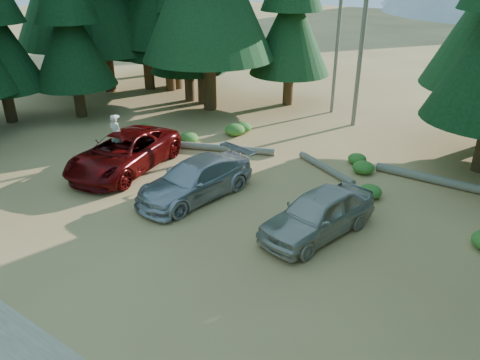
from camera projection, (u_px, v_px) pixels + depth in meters
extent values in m
plane|color=#996F41|center=(155.00, 235.00, 15.48)|extent=(160.00, 160.00, 0.00)
cylinder|color=#6D6857|center=(365.00, 9.00, 23.17)|extent=(0.24, 0.24, 12.00)
cylinder|color=#6D6857|center=(339.00, 24.00, 25.75)|extent=(0.20, 0.20, 10.00)
imported|color=#510707|center=(124.00, 152.00, 19.96)|extent=(3.66, 6.11, 1.59)
imported|color=#A9ABB1|center=(195.00, 180.00, 17.69)|extent=(2.70, 5.19, 1.44)
imported|color=#AEAB9B|center=(318.00, 214.00, 15.26)|extent=(2.74, 4.73, 1.51)
imported|color=beige|center=(116.00, 134.00, 20.20)|extent=(0.69, 0.51, 1.73)
cylinder|color=white|center=(115.00, 116.00, 19.91)|extent=(0.36, 0.36, 0.04)
cylinder|color=#6D6857|center=(227.00, 148.00, 22.09)|extent=(4.34, 2.09, 0.33)
cylinder|color=#6D6857|center=(326.00, 168.00, 20.09)|extent=(3.31, 1.82, 0.29)
cylinder|color=#6D6857|center=(444.00, 182.00, 18.79)|extent=(5.50, 0.51, 0.35)
ellipsoid|color=#316C20|center=(188.00, 138.00, 23.04)|extent=(0.98, 0.98, 0.54)
ellipsoid|color=#316C20|center=(242.00, 127.00, 24.55)|extent=(0.97, 0.97, 0.53)
ellipsoid|color=#316C20|center=(235.00, 130.00, 24.14)|extent=(1.04, 1.04, 0.57)
ellipsoid|color=#316C20|center=(363.00, 167.00, 19.86)|extent=(0.93, 0.93, 0.51)
ellipsoid|color=#316C20|center=(357.00, 159.00, 20.80)|extent=(0.82, 0.82, 0.45)
ellipsoid|color=#316C20|center=(370.00, 191.00, 17.83)|extent=(0.90, 0.90, 0.49)
ellipsoid|color=#316C20|center=(144.00, 128.00, 24.67)|extent=(0.74, 0.74, 0.41)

